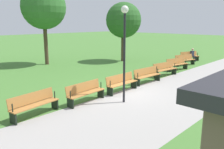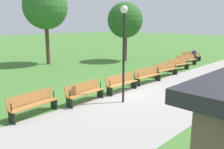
# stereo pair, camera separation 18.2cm
# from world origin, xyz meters

# --- Properties ---
(ground_plane) EXTENTS (120.00, 120.00, 0.00)m
(ground_plane) POSITION_xyz_m (0.00, 0.00, 0.00)
(ground_plane) COLOR #477A33
(path_paving) EXTENTS (38.12, 4.60, 0.01)m
(path_paving) POSITION_xyz_m (0.00, 2.15, 0.00)
(path_paving) COLOR #A39E99
(path_paving) RESTS_ON ground
(bench_0) EXTENTS (2.05, 1.07, 0.89)m
(bench_0) POSITION_xyz_m (-11.70, -1.93, 0.48)
(bench_0) COLOR #B27538
(bench_0) RESTS_ON ground
(bench_1) EXTENTS (2.05, 0.96, 0.89)m
(bench_1) POSITION_xyz_m (-9.42, -1.27, 0.48)
(bench_1) COLOR #B27538
(bench_1) RESTS_ON ground
(bench_2) EXTENTS (2.05, 0.84, 0.89)m
(bench_2) POSITION_xyz_m (-7.09, -0.74, 0.48)
(bench_2) COLOR #B27538
(bench_2) RESTS_ON ground
(bench_3) EXTENTS (2.04, 0.72, 0.89)m
(bench_3) POSITION_xyz_m (-4.75, -0.37, 0.48)
(bench_3) COLOR #B27538
(bench_3) RESTS_ON ground
(bench_4) EXTENTS (2.02, 0.60, 0.89)m
(bench_4) POSITION_xyz_m (-2.38, -0.15, 0.48)
(bench_4) COLOR #B27538
(bench_4) RESTS_ON ground
(bench_5) EXTENTS (2.00, 0.47, 0.89)m
(bench_5) POSITION_xyz_m (0.00, -0.07, 0.48)
(bench_5) COLOR #B27538
(bench_5) RESTS_ON ground
(bench_6) EXTENTS (2.02, 0.60, 0.89)m
(bench_6) POSITION_xyz_m (2.38, -0.15, 0.48)
(bench_6) COLOR #B27538
(bench_6) RESTS_ON ground
(bench_7) EXTENTS (2.04, 0.72, 0.89)m
(bench_7) POSITION_xyz_m (4.75, -0.37, 0.48)
(bench_7) COLOR #B27538
(bench_7) RESTS_ON ground
(person_seated) EXTENTS (0.45, 0.58, 1.20)m
(person_seated) POSITION_xyz_m (-11.90, -1.71, 0.64)
(person_seated) COLOR #2D3347
(person_seated) RESTS_ON ground
(tree_0) EXTENTS (3.19, 3.19, 5.32)m
(tree_0) POSITION_xyz_m (-7.63, -6.53, 3.69)
(tree_0) COLOR #4C3828
(tree_0) RESTS_ON ground
(tree_3) EXTENTS (3.65, 3.65, 6.58)m
(tree_3) POSITION_xyz_m (-1.74, -10.09, 4.74)
(tree_3) COLOR #4C3828
(tree_3) RESTS_ON ground
(lamp_post) EXTENTS (0.32, 0.32, 4.21)m
(lamp_post) POSITION_xyz_m (1.19, 1.11, 2.91)
(lamp_post) COLOR black
(lamp_post) RESTS_ON ground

